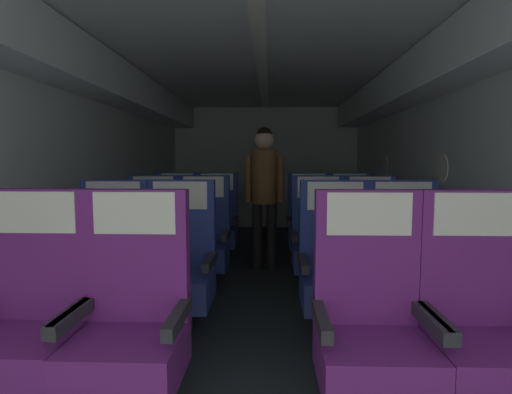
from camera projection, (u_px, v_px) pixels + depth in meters
ground at (260, 290)px, 3.72m from camera, size 3.57×7.45×0.02m
fuselage_shell at (261, 119)px, 3.83m from camera, size 3.45×7.10×2.23m
seat_a_left_window at (30, 323)px, 1.84m from camera, size 0.52×0.47×1.07m
seat_a_left_aisle at (131, 325)px, 1.82m from camera, size 0.52×0.47×1.07m
seat_a_right_aisle at (481, 329)px, 1.77m from camera, size 0.52×0.47×1.07m
seat_a_right_window at (371, 328)px, 1.78m from camera, size 0.52×0.47×1.07m
seat_b_left_window at (111, 268)px, 2.79m from camera, size 0.52×0.47×1.07m
seat_b_left_aisle at (179, 268)px, 2.79m from camera, size 0.52×0.47×1.07m
seat_b_right_aisle at (405, 270)px, 2.73m from camera, size 0.52×0.47×1.07m
seat_b_right_window at (336, 270)px, 2.74m from camera, size 0.52×0.47×1.07m
seat_c_left_window at (152, 241)px, 3.76m from camera, size 0.52×0.47×1.07m
seat_c_left_aisle at (203, 241)px, 3.75m from camera, size 0.52×0.47×1.07m
seat_c_right_aisle at (371, 242)px, 3.70m from camera, size 0.52×0.47×1.07m
seat_c_right_window at (318, 242)px, 3.69m from camera, size 0.52×0.47×1.07m
seat_d_left_window at (176, 224)px, 4.73m from camera, size 0.52×0.47×1.07m
seat_d_left_aisle at (216, 225)px, 4.70m from camera, size 0.52×0.47×1.07m
seat_d_right_aisle at (350, 225)px, 4.66m from camera, size 0.52×0.47×1.07m
seat_d_right_window at (309, 225)px, 4.65m from camera, size 0.52×0.47×1.07m
flight_attendant at (264, 183)px, 4.32m from camera, size 0.43×0.28×1.58m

